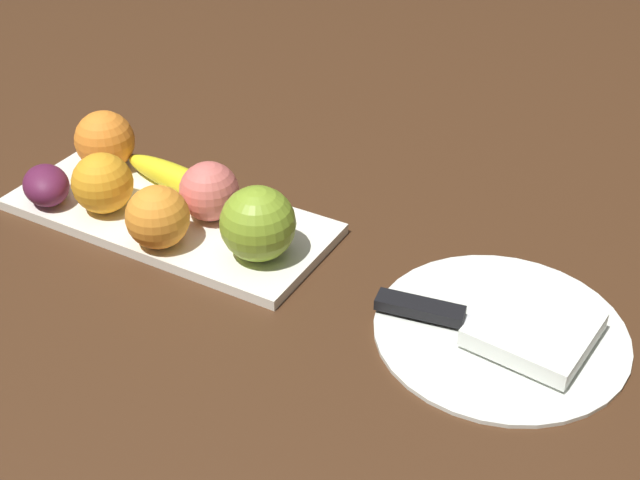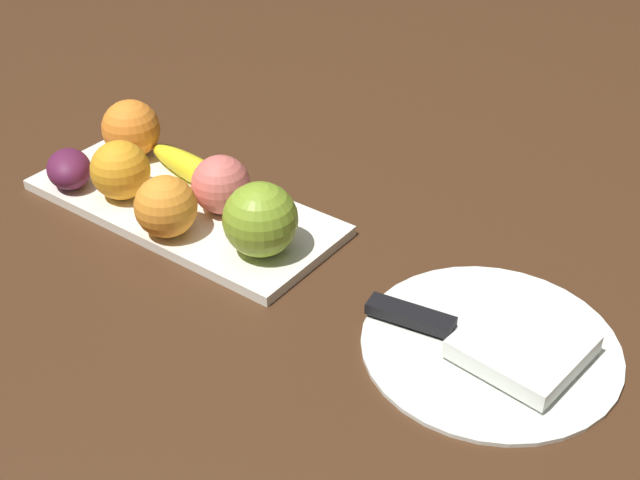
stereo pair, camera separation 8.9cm
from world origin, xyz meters
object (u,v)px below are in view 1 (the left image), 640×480
(apple, at_px, (259,223))
(orange_near_banana, at_px, (158,217))
(orange_center, at_px, (105,140))
(peach, at_px, (209,191))
(folded_napkin, at_px, (534,329))
(knife, at_px, (435,312))
(fruit_tray, at_px, (169,216))
(dinner_plate, at_px, (501,330))
(grape_bunch, at_px, (46,185))
(orange_near_apple, at_px, (103,183))
(banana, at_px, (180,180))

(apple, xyz_separation_m, orange_near_banana, (-0.11, -0.04, -0.01))
(orange_center, bearing_deg, peach, -9.79)
(apple, distance_m, folded_napkin, 0.31)
(apple, relative_size, knife, 0.46)
(apple, height_order, orange_near_banana, apple)
(knife, bearing_deg, orange_center, 162.79)
(fruit_tray, height_order, orange_center, orange_center)
(orange_near_banana, distance_m, dinner_plate, 0.39)
(orange_near_banana, relative_size, knife, 0.39)
(orange_near_banana, height_order, grape_bunch, orange_near_banana)
(orange_near_apple, xyz_separation_m, orange_center, (-0.07, 0.08, 0.00))
(orange_near_banana, distance_m, grape_bunch, 0.17)
(peach, distance_m, grape_bunch, 0.20)
(orange_center, distance_m, knife, 0.49)
(apple, bearing_deg, orange_center, 166.30)
(peach, height_order, folded_napkin, peach)
(banana, bearing_deg, dinner_plate, -178.34)
(fruit_tray, relative_size, orange_near_banana, 5.56)
(banana, distance_m, dinner_plate, 0.43)
(banana, distance_m, knife, 0.37)
(apple, height_order, knife, apple)
(orange_near_apple, xyz_separation_m, knife, (0.42, 0.01, -0.03))
(apple, relative_size, peach, 1.19)
(apple, xyz_separation_m, peach, (-0.09, 0.04, -0.01))
(fruit_tray, height_order, banana, banana)
(folded_napkin, height_order, knife, folded_napkin)
(banana, distance_m, orange_center, 0.12)
(banana, xyz_separation_m, orange_center, (-0.12, 0.00, 0.02))
(fruit_tray, distance_m, dinner_plate, 0.41)
(orange_near_apple, bearing_deg, orange_center, 129.77)
(fruit_tray, bearing_deg, peach, 18.57)
(orange_center, xyz_separation_m, peach, (0.18, -0.03, -0.00))
(fruit_tray, relative_size, orange_near_apple, 5.51)
(fruit_tray, xyz_separation_m, banana, (-0.01, 0.04, 0.02))
(banana, relative_size, peach, 2.58)
(orange_center, distance_m, folded_napkin, 0.58)
(fruit_tray, height_order, peach, peach)
(fruit_tray, relative_size, orange_center, 5.24)
(grape_bunch, height_order, dinner_plate, grape_bunch)
(orange_center, height_order, dinner_plate, orange_center)
(knife, bearing_deg, grape_bunch, 174.53)
(banana, height_order, grape_bunch, grape_bunch)
(fruit_tray, bearing_deg, orange_center, 160.13)
(grape_bunch, relative_size, folded_napkin, 0.65)
(apple, xyz_separation_m, folded_napkin, (0.30, 0.02, -0.04))
(apple, distance_m, knife, 0.21)
(grape_bunch, bearing_deg, orange_near_apple, 15.55)
(peach, relative_size, knife, 0.38)
(orange_near_banana, height_order, dinner_plate, orange_near_banana)
(apple, relative_size, orange_near_banana, 1.17)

